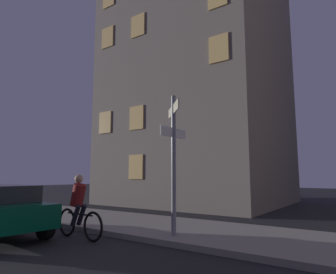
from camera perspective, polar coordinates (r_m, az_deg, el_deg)
sidewalk_kerb at (r=8.30m, az=6.45°, el=-18.00°), size 40.00×3.24×0.14m
signpost at (r=7.34m, az=1.10°, el=-2.98°), size 0.95×1.11×3.48m
cyclist at (r=8.02m, az=-17.04°, el=-13.21°), size 1.82×0.34×1.61m
building_left_block at (r=18.47m, az=5.95°, el=11.79°), size 9.18×8.73×15.36m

